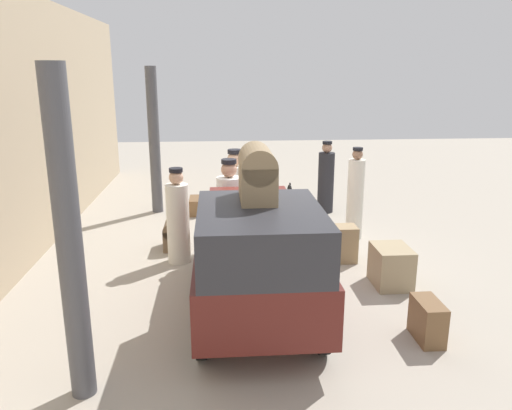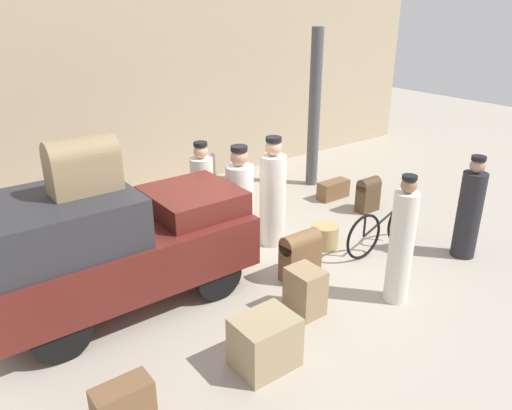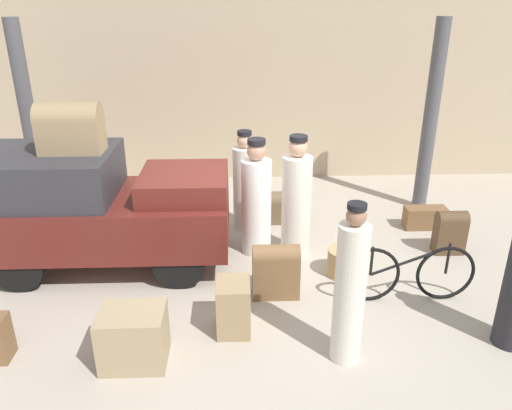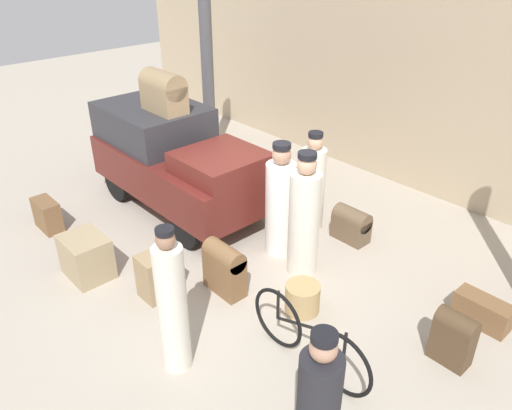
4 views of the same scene
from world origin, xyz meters
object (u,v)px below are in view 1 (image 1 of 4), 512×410
(suitcase_small_leather, at_px, (196,206))
(suitcase_tan_flat, at_px, (173,233))
(bicycle, at_px, (293,207))
(conductor_in_dark_uniform, at_px, (178,220))
(trunk_umber_medium, at_px, (391,266))
(trunk_wicker_pale, at_px, (343,244))
(wicker_basket, at_px, (266,225))
(trunk_barrel_dark, at_px, (233,197))
(trunk_on_truck_roof, at_px, (257,173))
(truck, at_px, (256,252))
(porter_with_bicycle, at_px, (355,197))
(porter_standing_middle, at_px, (326,180))
(trunk_large_brown, at_px, (428,321))
(suitcase_black_upright, at_px, (298,231))
(porter_lifting_near_truck, at_px, (230,214))
(porter_carrying_trunk, at_px, (235,203))

(suitcase_small_leather, height_order, suitcase_tan_flat, suitcase_tan_flat)
(bicycle, bearing_deg, conductor_in_dark_uniform, 131.29)
(trunk_umber_medium, bearing_deg, trunk_wicker_pale, 25.30)
(wicker_basket, xyz_separation_m, trunk_barrel_dark, (1.72, 0.59, 0.17))
(wicker_basket, height_order, trunk_on_truck_roof, trunk_on_truck_roof)
(trunk_wicker_pale, bearing_deg, trunk_on_truck_roof, 141.82)
(trunk_barrel_dark, height_order, trunk_on_truck_roof, trunk_on_truck_roof)
(truck, height_order, porter_with_bicycle, porter_with_bicycle)
(bicycle, distance_m, porter_with_bicycle, 1.52)
(trunk_barrel_dark, height_order, suitcase_tan_flat, trunk_barrel_dark)
(porter_standing_middle, bearing_deg, trunk_large_brown, -179.61)
(trunk_large_brown, xyz_separation_m, suitcase_black_upright, (3.20, 1.10, 0.13))
(truck, bearing_deg, wicker_basket, -7.82)
(trunk_large_brown, bearing_deg, wicker_basket, 20.71)
(trunk_wicker_pale, bearing_deg, porter_with_bicycle, -23.68)
(truck, relative_size, wicker_basket, 7.57)
(conductor_in_dark_uniform, bearing_deg, truck, -150.68)
(porter_with_bicycle, bearing_deg, bicycle, 46.79)
(suitcase_tan_flat, bearing_deg, porter_lifting_near_truck, -117.19)
(porter_carrying_trunk, bearing_deg, porter_standing_middle, -45.14)
(trunk_wicker_pale, bearing_deg, suitcase_black_upright, 52.43)
(conductor_in_dark_uniform, relative_size, trunk_barrel_dark, 2.45)
(suitcase_tan_flat, bearing_deg, trunk_large_brown, -136.31)
(conductor_in_dark_uniform, bearing_deg, suitcase_small_leather, -3.30)
(trunk_large_brown, height_order, suitcase_black_upright, suitcase_black_upright)
(porter_lifting_near_truck, height_order, suitcase_black_upright, porter_lifting_near_truck)
(trunk_barrel_dark, xyz_separation_m, suitcase_tan_flat, (-2.35, 1.21, -0.08))
(truck, relative_size, trunk_wicker_pale, 5.38)
(bicycle, height_order, porter_with_bicycle, porter_with_bicycle)
(porter_carrying_trunk, relative_size, suitcase_tan_flat, 3.19)
(porter_carrying_trunk, bearing_deg, truck, -176.58)
(truck, xyz_separation_m, trunk_large_brown, (-0.77, -2.04, -0.66))
(trunk_wicker_pale, xyz_separation_m, suitcase_black_upright, (0.54, 0.70, 0.07))
(porter_with_bicycle, height_order, trunk_wicker_pale, porter_with_bicycle)
(bicycle, relative_size, trunk_umber_medium, 2.51)
(porter_lifting_near_truck, xyz_separation_m, suitcase_small_leather, (2.84, 0.71, -0.61))
(truck, height_order, trunk_wicker_pale, truck)
(porter_with_bicycle, height_order, trunk_on_truck_roof, trunk_on_truck_roof)
(conductor_in_dark_uniform, xyz_separation_m, porter_carrying_trunk, (0.73, -1.00, 0.08))
(trunk_umber_medium, bearing_deg, trunk_on_truck_roof, 116.15)
(trunk_umber_medium, bearing_deg, suitcase_black_upright, 37.03)
(truck, xyz_separation_m, bicycle, (4.07, -1.11, -0.53))
(wicker_basket, distance_m, trunk_on_truck_roof, 4.07)
(conductor_in_dark_uniform, height_order, suitcase_black_upright, conductor_in_dark_uniform)
(trunk_barrel_dark, bearing_deg, suitcase_small_leather, 93.43)
(trunk_umber_medium, relative_size, trunk_on_truck_roof, 0.84)
(porter_with_bicycle, xyz_separation_m, trunk_large_brown, (-3.85, 0.13, -0.58))
(truck, relative_size, trunk_large_brown, 6.04)
(suitcase_black_upright, bearing_deg, suitcase_tan_flat, 81.54)
(truck, xyz_separation_m, suitcase_tan_flat, (2.77, 1.33, -0.64))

